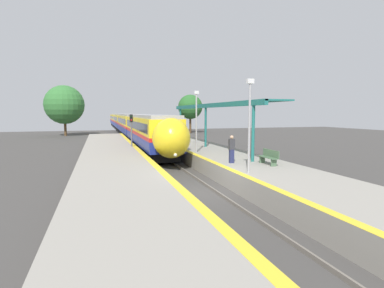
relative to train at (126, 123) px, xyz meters
name	(u,v)px	position (x,y,z in m)	size (l,w,h in m)	color
ground_plane	(202,193)	(0.00, -45.13, -2.25)	(120.00, 120.00, 0.00)	#423F3D
rail_left	(188,193)	(-0.72, -45.13, -2.18)	(0.08, 90.00, 0.15)	slate
rail_right	(215,191)	(0.72, -45.13, -2.18)	(0.08, 90.00, 0.15)	slate
train	(126,123)	(0.00, 0.00, 0.00)	(2.88, 79.88, 3.94)	black
platform_right	(271,178)	(4.03, -45.13, -1.73)	(4.76, 64.00, 1.05)	gray
platform_left	(122,189)	(-4.01, -45.13, -1.73)	(4.71, 64.00, 1.05)	gray
platform_bench	(269,157)	(4.73, -43.80, -0.73)	(0.44, 1.72, 0.89)	#4C6B4C
person_waiting	(232,149)	(2.81, -42.63, -0.32)	(0.36, 0.23, 1.72)	navy
railway_signal	(132,131)	(-2.12, -31.50, 0.21)	(0.28, 0.28, 3.99)	#59595E
lamppost_near	(249,119)	(2.34, -45.71, 1.56)	(0.36, 0.20, 4.79)	#9E9EA3
lamppost_mid	(196,117)	(2.34, -37.04, 1.56)	(0.36, 0.20, 4.79)	#9E9EA3
station_canopy	(212,106)	(4.91, -33.69, 2.46)	(2.02, 20.64, 3.90)	#1E6B66
background_tree_left	(64,105)	(-10.77, -1.03, 3.33)	(6.91, 6.91, 9.05)	brown
background_tree_right	(190,107)	(13.03, -0.36, 3.09)	(5.00, 5.00, 7.86)	brown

